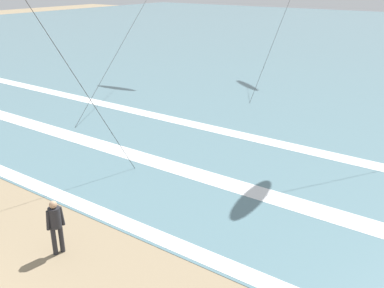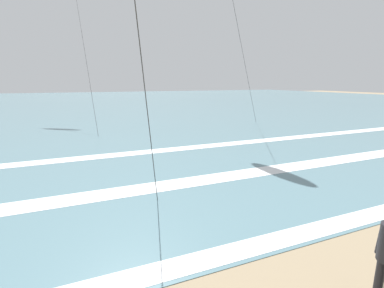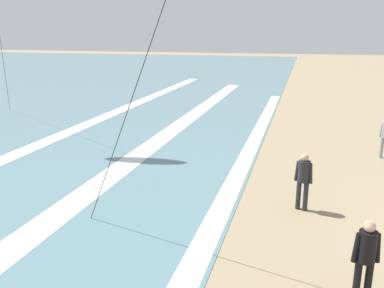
# 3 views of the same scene
# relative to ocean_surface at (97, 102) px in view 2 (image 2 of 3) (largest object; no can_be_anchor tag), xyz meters

# --- Properties ---
(ocean_surface) EXTENTS (140.00, 90.00, 0.01)m
(ocean_surface) POSITION_rel_ocean_surface_xyz_m (0.00, 0.00, 0.00)
(ocean_surface) COLOR slate
(ocean_surface) RESTS_ON ground
(wave_foam_shoreline) EXTENTS (37.10, 0.59, 0.01)m
(wave_foam_shoreline) POSITION_rel_ocean_surface_xyz_m (1.92, -44.60, 0.01)
(wave_foam_shoreline) COLOR white
(wave_foam_shoreline) RESTS_ON ocean_surface
(wave_foam_mid_break) EXTENTS (54.13, 0.94, 0.01)m
(wave_foam_mid_break) POSITION_rel_ocean_surface_xyz_m (-1.03, -40.48, 0.01)
(wave_foam_mid_break) COLOR white
(wave_foam_mid_break) RESTS_ON ocean_surface
(wave_foam_outer_break) EXTENTS (56.06, 0.83, 0.01)m
(wave_foam_outer_break) POSITION_rel_ocean_surface_xyz_m (1.64, -35.75, 0.01)
(wave_foam_outer_break) COLOR white
(wave_foam_outer_break) RESTS_ON ocean_surface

